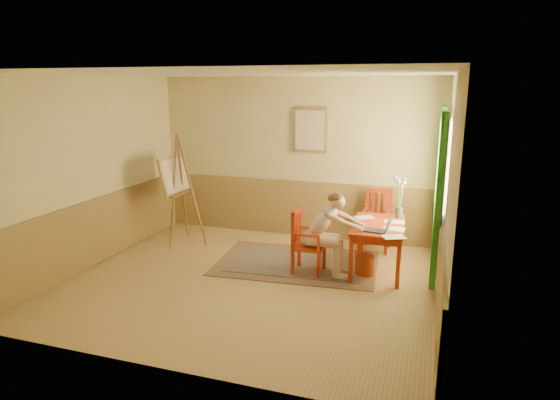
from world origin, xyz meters
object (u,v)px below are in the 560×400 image
(chair_back, at_px, (377,220))
(table, at_px, (378,230))
(figure, at_px, (326,230))
(laptop, at_px, (380,229))
(easel, at_px, (177,179))
(chair_left, at_px, (306,242))

(chair_back, bearing_deg, table, -82.35)
(figure, bearing_deg, laptop, -0.17)
(easel, bearing_deg, chair_left, -14.70)
(table, height_order, chair_left, chair_left)
(chair_left, bearing_deg, easel, 165.30)
(chair_back, relative_size, easel, 0.52)
(table, relative_size, chair_left, 1.33)
(chair_back, height_order, laptop, chair_back)
(laptop, bearing_deg, easel, 169.38)
(figure, relative_size, easel, 0.64)
(table, xyz_separation_m, laptop, (0.06, -0.38, 0.13))
(table, height_order, figure, figure)
(chair_left, xyz_separation_m, figure, (0.29, -0.01, 0.21))
(chair_back, xyz_separation_m, figure, (-0.55, -1.37, 0.18))
(table, relative_size, laptop, 3.30)
(table, relative_size, chair_back, 1.25)
(figure, bearing_deg, chair_back, 68.19)
(chair_left, relative_size, laptop, 2.49)
(table, distance_m, laptop, 0.40)
(table, bearing_deg, chair_back, 97.65)
(chair_left, distance_m, laptop, 1.08)
(table, relative_size, figure, 1.01)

